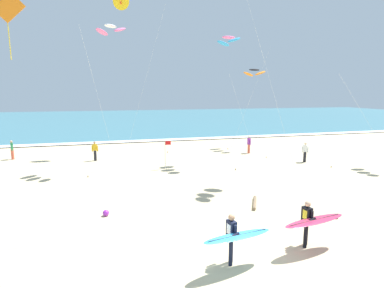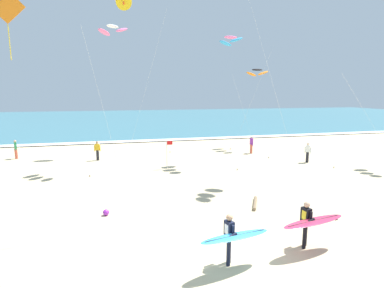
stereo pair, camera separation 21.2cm
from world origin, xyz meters
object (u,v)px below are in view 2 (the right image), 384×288
at_px(bystander_white_top, 308,152).
at_px(beach_ball, 106,212).
at_px(kite_diamond_amber_near, 1,17).
at_px(kite_arc_ivory_high, 113,30).
at_px(driftwood_log, 255,203).
at_px(surfer_lead, 310,221).
at_px(surfer_trailing, 232,236).
at_px(lifeguard_flag, 168,152).
at_px(kite_arc_rose_low, 231,40).
at_px(kite_delta_golden_mid, 124,2).
at_px(kite_arc_charcoal_close, 257,72).
at_px(bystander_purple_top, 251,145).
at_px(bystander_yellow_top, 97,151).
at_px(bystander_green_top, 16,149).

height_order(bystander_white_top, beach_ball, bystander_white_top).
bearing_deg(kite_diamond_amber_near, kite_arc_ivory_high, 72.56).
height_order(bystander_white_top, driftwood_log, bystander_white_top).
distance_m(surfer_lead, surfer_trailing, 3.06).
height_order(beach_ball, driftwood_log, beach_ball).
bearing_deg(lifeguard_flag, surfer_trailing, -90.41).
xyz_separation_m(bystander_white_top, driftwood_log, (-8.06, -7.45, -0.73)).
xyz_separation_m(surfer_lead, kite_arc_rose_low, (2.12, 13.60, 8.29)).
xyz_separation_m(kite_delta_golden_mid, kite_arc_charcoal_close, (12.43, -0.52, -5.73)).
relative_size(kite_arc_ivory_high, bystander_purple_top, 6.32).
bearing_deg(bystander_yellow_top, kite_arc_charcoal_close, 9.10).
bearing_deg(driftwood_log, kite_diamond_amber_near, -170.32).
bearing_deg(bystander_green_top, bystander_yellow_top, -18.75).
bearing_deg(bystander_yellow_top, lifeguard_flag, -38.38).
bearing_deg(lifeguard_flag, beach_ball, -117.91).
bearing_deg(kite_arc_charcoal_close, kite_arc_ivory_high, -158.11).
height_order(kite_delta_golden_mid, kite_arc_rose_low, kite_delta_golden_mid).
xyz_separation_m(lifeguard_flag, driftwood_log, (3.01, -8.19, -1.19)).
bearing_deg(driftwood_log, bystander_white_top, 42.73).
relative_size(bystander_green_top, beach_ball, 5.68).
height_order(surfer_trailing, beach_ball, surfer_trailing).
relative_size(bystander_purple_top, lifeguard_flag, 0.76).
relative_size(kite_arc_charcoal_close, driftwood_log, 4.61).
xyz_separation_m(surfer_trailing, kite_diamond_amber_near, (-6.85, 3.10, 6.83)).
distance_m(kite_arc_rose_low, driftwood_log, 13.19).
height_order(surfer_lead, kite_delta_golden_mid, kite_delta_golden_mid).
bearing_deg(bystander_purple_top, beach_ball, -137.32).
bearing_deg(kite_arc_ivory_high, bystander_white_top, -7.09).
height_order(bystander_white_top, lifeguard_flag, lifeguard_flag).
height_order(bystander_green_top, driftwood_log, bystander_green_top).
bearing_deg(bystander_purple_top, bystander_green_top, 172.51).
relative_size(kite_arc_rose_low, beach_ball, 34.54).
xyz_separation_m(kite_arc_ivory_high, beach_ball, (-0.62, -8.84, -9.58)).
distance_m(kite_delta_golden_mid, kite_arc_ivory_high, 6.92).
bearing_deg(beach_ball, kite_arc_charcoal_close, 45.34).
distance_m(kite_arc_rose_low, bystander_white_top, 10.57).
distance_m(kite_delta_golden_mid, bystander_green_top, 15.46).
bearing_deg(kite_arc_charcoal_close, surfer_lead, -110.17).
relative_size(lifeguard_flag, beach_ball, 7.50).
height_order(bystander_yellow_top, beach_ball, bystander_yellow_top).
height_order(kite_delta_golden_mid, kite_arc_ivory_high, kite_delta_golden_mid).
xyz_separation_m(surfer_trailing, kite_arc_rose_low, (5.16, 13.97, 8.29)).
bearing_deg(kite_arc_charcoal_close, surfer_trailing, -117.32).
distance_m(bystander_yellow_top, lifeguard_flag, 6.55).
distance_m(kite_arc_rose_low, beach_ball, 15.67).
distance_m(surfer_lead, bystander_yellow_top, 18.53).
relative_size(kite_delta_golden_mid, kite_arc_rose_low, 1.44).
bearing_deg(kite_delta_golden_mid, driftwood_log, -70.17).
xyz_separation_m(kite_arc_rose_low, bystander_purple_top, (3.24, 2.70, -8.53)).
distance_m(kite_arc_ivory_high, bystander_purple_top, 15.02).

